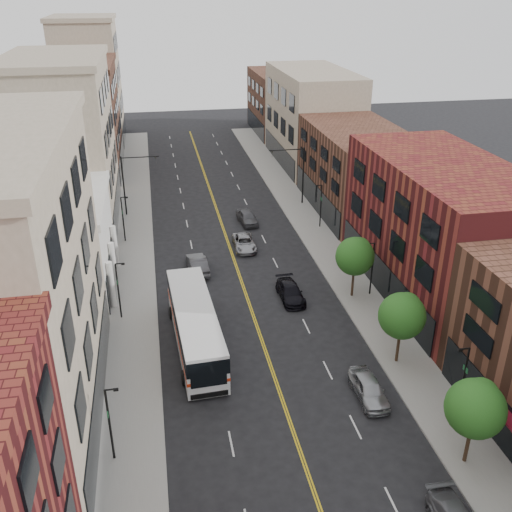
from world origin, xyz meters
TOP-DOWN VIEW (x-y plane):
  - sidewalk_left at (-10.00, 35.00)m, footprint 4.00×110.00m
  - sidewalk_right at (10.00, 35.00)m, footprint 4.00×110.00m
  - bldg_l_white at (-17.00, 31.00)m, footprint 10.00×14.00m
  - bldg_l_far_a at (-17.00, 48.00)m, footprint 10.00×20.00m
  - bldg_l_far_b at (-17.00, 68.00)m, footprint 10.00×20.00m
  - bldg_l_far_c at (-17.00, 86.00)m, footprint 10.00×16.00m
  - bldg_r_mid at (17.00, 24.00)m, footprint 10.00×22.00m
  - bldg_r_far_a at (17.00, 45.00)m, footprint 10.00×20.00m
  - bldg_r_far_b at (17.00, 66.00)m, footprint 10.00×22.00m
  - bldg_r_far_c at (17.00, 86.00)m, footprint 10.00×18.00m
  - tree_r_1 at (9.39, 4.07)m, footprint 3.40×3.40m
  - tree_r_2 at (9.39, 14.07)m, footprint 3.40×3.40m
  - tree_r_3 at (9.39, 24.07)m, footprint 3.40×3.40m
  - lamp_l_1 at (-10.95, 8.00)m, footprint 0.81×0.55m
  - lamp_l_2 at (-10.95, 24.00)m, footprint 0.81×0.55m
  - lamp_l_3 at (-10.95, 40.00)m, footprint 0.81×0.55m
  - lamp_r_1 at (10.95, 8.00)m, footprint 0.81×0.55m
  - lamp_r_2 at (10.95, 24.00)m, footprint 0.81×0.55m
  - lamp_r_3 at (10.95, 40.00)m, footprint 0.81×0.55m
  - signal_mast_left at (-10.27, 48.00)m, footprint 4.49×0.18m
  - signal_mast_right at (10.27, 48.00)m, footprint 4.49×0.18m
  - city_bus at (-5.18, 18.89)m, footprint 3.73×13.55m
  - car_parked_far at (5.80, 10.56)m, footprint 1.85×4.51m
  - car_lane_behind at (-3.88, 31.55)m, footprint 2.02×4.91m
  - car_lane_a at (3.76, 24.63)m, footprint 2.05×4.79m
  - car_lane_b at (1.50, 35.99)m, footprint 2.34×4.89m
  - car_lane_c at (2.97, 42.85)m, footprint 2.32×4.64m

SIDE VIEW (x-z plane):
  - sidewalk_left at x=-10.00m, z-range 0.00..0.15m
  - sidewalk_right at x=10.00m, z-range 0.00..0.15m
  - car_lane_b at x=1.50m, z-range 0.00..1.35m
  - car_lane_a at x=3.76m, z-range 0.00..1.38m
  - car_lane_c at x=2.97m, z-range 0.00..1.52m
  - car_parked_far at x=5.80m, z-range 0.00..1.53m
  - car_lane_behind at x=-3.88m, z-range 0.00..1.58m
  - city_bus at x=-5.18m, z-range 0.28..3.73m
  - lamp_l_1 at x=-10.95m, z-range 0.45..5.50m
  - lamp_l_2 at x=-10.95m, z-range 0.45..5.50m
  - lamp_l_3 at x=-10.95m, z-range 0.45..5.50m
  - lamp_r_1 at x=10.95m, z-range 0.45..5.50m
  - lamp_r_2 at x=10.95m, z-range 0.45..5.50m
  - lamp_r_3 at x=10.95m, z-range 0.45..5.50m
  - bldg_l_white at x=-17.00m, z-range 0.00..8.00m
  - tree_r_1 at x=9.39m, z-range 1.33..6.92m
  - tree_r_2 at x=9.39m, z-range 1.33..6.92m
  - tree_r_3 at x=9.39m, z-range 1.33..6.92m
  - signal_mast_left at x=-10.27m, z-range 1.05..8.25m
  - signal_mast_right at x=10.27m, z-range 1.05..8.25m
  - bldg_r_far_a at x=17.00m, z-range 0.00..10.00m
  - bldg_r_far_c at x=17.00m, z-range 0.00..11.00m
  - bldg_r_mid at x=17.00m, z-range 0.00..12.00m
  - bldg_r_far_b at x=17.00m, z-range 0.00..14.00m
  - bldg_l_far_b at x=-17.00m, z-range 0.00..15.00m
  - bldg_l_far_a at x=-17.00m, z-range 0.00..18.00m
  - bldg_l_far_c at x=-17.00m, z-range 0.00..20.00m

